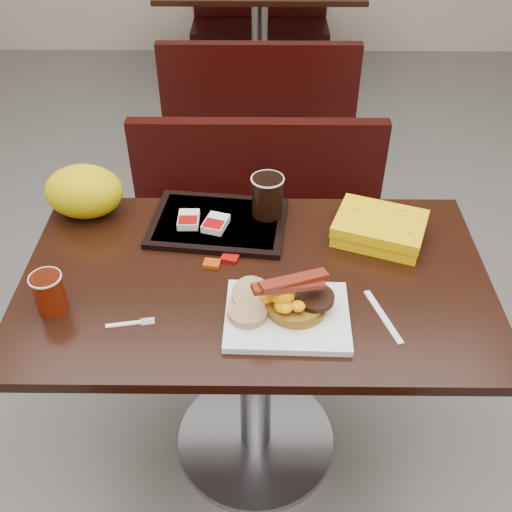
{
  "coord_description": "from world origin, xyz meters",
  "views": [
    {
      "loc": [
        0.01,
        -1.14,
        1.77
      ],
      "look_at": [
        0.0,
        -0.0,
        0.82
      ],
      "focal_mm": 41.81,
      "sensor_mm": 36.0,
      "label": 1
    }
  ],
  "objects_px": {
    "table_far": "(260,46)",
    "coffee_cup_near": "(49,293)",
    "bench_near_n": "(257,230)",
    "fork": "(123,324)",
    "bench_far_s": "(259,96)",
    "tray": "(218,223)",
    "pancake_stack": "(297,303)",
    "coffee_cup_far": "(267,196)",
    "paper_bag": "(84,191)",
    "hashbrown_sleeve_left": "(189,220)",
    "bench_far_n": "(260,12)",
    "knife": "(383,316)",
    "hashbrown_sleeve_right": "(216,223)",
    "clamshell": "(379,228)",
    "platter": "(287,316)",
    "table_near": "(256,370)"
  },
  "relations": [
    {
      "from": "platter",
      "to": "clamshell",
      "type": "height_order",
      "value": "clamshell"
    },
    {
      "from": "bench_far_s",
      "to": "knife",
      "type": "distance_m",
      "value": 2.1
    },
    {
      "from": "coffee_cup_near",
      "to": "fork",
      "type": "relative_size",
      "value": 0.88
    },
    {
      "from": "platter",
      "to": "fork",
      "type": "height_order",
      "value": "platter"
    },
    {
      "from": "knife",
      "to": "tray",
      "type": "bearing_deg",
      "value": -148.83
    },
    {
      "from": "table_far",
      "to": "paper_bag",
      "type": "height_order",
      "value": "paper_bag"
    },
    {
      "from": "bench_near_n",
      "to": "bench_far_n",
      "type": "relative_size",
      "value": 1.0
    },
    {
      "from": "tray",
      "to": "paper_bag",
      "type": "relative_size",
      "value": 1.7
    },
    {
      "from": "pancake_stack",
      "to": "bench_near_n",
      "type": "bearing_deg",
      "value": 96.75
    },
    {
      "from": "table_far",
      "to": "hashbrown_sleeve_left",
      "type": "height_order",
      "value": "hashbrown_sleeve_left"
    },
    {
      "from": "table_far",
      "to": "coffee_cup_near",
      "type": "height_order",
      "value": "coffee_cup_near"
    },
    {
      "from": "platter",
      "to": "knife",
      "type": "relative_size",
      "value": 1.61
    },
    {
      "from": "table_near",
      "to": "clamshell",
      "type": "relative_size",
      "value": 5.07
    },
    {
      "from": "table_far",
      "to": "hashbrown_sleeve_left",
      "type": "distance_m",
      "value": 2.44
    },
    {
      "from": "hashbrown_sleeve_left",
      "to": "bench_far_s",
      "type": "bearing_deg",
      "value": 83.19
    },
    {
      "from": "bench_near_n",
      "to": "hashbrown_sleeve_left",
      "type": "xyz_separation_m",
      "value": [
        -0.19,
        -0.5,
        0.42
      ]
    },
    {
      "from": "platter",
      "to": "pancake_stack",
      "type": "relative_size",
      "value": 2.03
    },
    {
      "from": "table_near",
      "to": "paper_bag",
      "type": "xyz_separation_m",
      "value": [
        -0.49,
        0.27,
        0.45
      ]
    },
    {
      "from": "pancake_stack",
      "to": "hashbrown_sleeve_right",
      "type": "distance_m",
      "value": 0.38
    },
    {
      "from": "pancake_stack",
      "to": "paper_bag",
      "type": "distance_m",
      "value": 0.71
    },
    {
      "from": "bench_far_s",
      "to": "hashbrown_sleeve_right",
      "type": "distance_m",
      "value": 1.77
    },
    {
      "from": "bench_far_s",
      "to": "fork",
      "type": "distance_m",
      "value": 2.13
    },
    {
      "from": "bench_far_n",
      "to": "coffee_cup_far",
      "type": "xyz_separation_m",
      "value": [
        0.03,
        -3.05,
        0.47
      ]
    },
    {
      "from": "coffee_cup_near",
      "to": "tray",
      "type": "height_order",
      "value": "coffee_cup_near"
    },
    {
      "from": "bench_far_s",
      "to": "pancake_stack",
      "type": "distance_m",
      "value": 2.08
    },
    {
      "from": "bench_near_n",
      "to": "coffee_cup_far",
      "type": "xyz_separation_m",
      "value": [
        0.03,
        -0.45,
        0.47
      ]
    },
    {
      "from": "bench_near_n",
      "to": "paper_bag",
      "type": "bearing_deg",
      "value": -138.64
    },
    {
      "from": "bench_near_n",
      "to": "fork",
      "type": "relative_size",
      "value": 8.8
    },
    {
      "from": "bench_near_n",
      "to": "pancake_stack",
      "type": "height_order",
      "value": "pancake_stack"
    },
    {
      "from": "pancake_stack",
      "to": "clamshell",
      "type": "distance_m",
      "value": 0.38
    },
    {
      "from": "bench_far_n",
      "to": "hashbrown_sleeve_left",
      "type": "distance_m",
      "value": 3.13
    },
    {
      "from": "platter",
      "to": "bench_near_n",
      "type": "bearing_deg",
      "value": 96.6
    },
    {
      "from": "bench_far_s",
      "to": "paper_bag",
      "type": "distance_m",
      "value": 1.77
    },
    {
      "from": "bench_far_s",
      "to": "coffee_cup_far",
      "type": "relative_size",
      "value": 8.38
    },
    {
      "from": "bench_far_s",
      "to": "hashbrown_sleeve_right",
      "type": "relative_size",
      "value": 12.58
    },
    {
      "from": "bench_near_n",
      "to": "bench_far_s",
      "type": "xyz_separation_m",
      "value": [
        0.0,
        1.2,
        0.0
      ]
    },
    {
      "from": "hashbrown_sleeve_right",
      "to": "table_far",
      "type": "bearing_deg",
      "value": 104.75
    },
    {
      "from": "bench_far_s",
      "to": "pancake_stack",
      "type": "height_order",
      "value": "pancake_stack"
    },
    {
      "from": "hashbrown_sleeve_right",
      "to": "pancake_stack",
      "type": "bearing_deg",
      "value": -39.05
    },
    {
      "from": "platter",
      "to": "pancake_stack",
      "type": "bearing_deg",
      "value": 43.0
    },
    {
      "from": "knife",
      "to": "table_near",
      "type": "bearing_deg",
      "value": -133.16
    },
    {
      "from": "hashbrown_sleeve_left",
      "to": "paper_bag",
      "type": "relative_size",
      "value": 0.35
    },
    {
      "from": "bench_far_s",
      "to": "tray",
      "type": "bearing_deg",
      "value": -93.65
    },
    {
      "from": "bench_far_s",
      "to": "coffee_cup_far",
      "type": "bearing_deg",
      "value": -88.93
    },
    {
      "from": "coffee_cup_near",
      "to": "knife",
      "type": "xyz_separation_m",
      "value": [
        0.79,
        -0.02,
        -0.05
      ]
    },
    {
      "from": "coffee_cup_far",
      "to": "paper_bag",
      "type": "xyz_separation_m",
      "value": [
        -0.52,
        0.02,
        -0.0
      ]
    },
    {
      "from": "knife",
      "to": "tray",
      "type": "distance_m",
      "value": 0.55
    },
    {
      "from": "paper_bag",
      "to": "coffee_cup_near",
      "type": "bearing_deg",
      "value": -89.57
    },
    {
      "from": "table_far",
      "to": "hashbrown_sleeve_right",
      "type": "xyz_separation_m",
      "value": [
        -0.11,
        -2.41,
        0.4
      ]
    },
    {
      "from": "bench_near_n",
      "to": "coffee_cup_far",
      "type": "bearing_deg",
      "value": -86.08
    }
  ]
}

